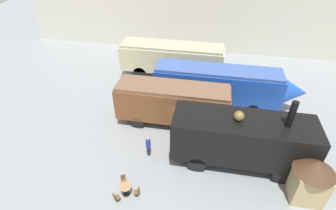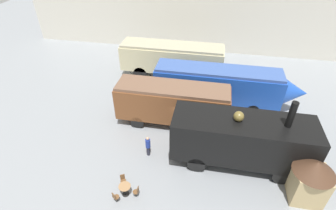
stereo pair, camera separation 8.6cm
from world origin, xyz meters
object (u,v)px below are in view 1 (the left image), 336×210
at_px(steam_locomotive, 242,138).
at_px(passenger_coach_wooden, 172,102).
at_px(passenger_coach_vintage, 172,57).
at_px(visitor_person, 148,145).
at_px(cafe_table_near, 125,188).
at_px(cafe_chair_0, 116,197).
at_px(ticket_kiosk, 311,178).
at_px(streamlined_locomotive, 226,85).

bearing_deg(steam_locomotive, passenger_coach_wooden, 146.89).
bearing_deg(passenger_coach_vintage, visitor_person, -88.30).
height_order(steam_locomotive, visitor_person, steam_locomotive).
relative_size(steam_locomotive, cafe_table_near, 11.46).
height_order(cafe_chair_0, ticket_kiosk, ticket_kiosk).
xyz_separation_m(cafe_chair_0, visitor_person, (0.96, 4.07, 0.40)).
relative_size(steam_locomotive, cafe_chair_0, 10.27).
height_order(passenger_coach_wooden, ticket_kiosk, passenger_coach_wooden).
bearing_deg(passenger_coach_wooden, steam_locomotive, -33.11).
bearing_deg(ticket_kiosk, streamlined_locomotive, 119.21).
bearing_deg(streamlined_locomotive, steam_locomotive, -81.25).
bearing_deg(cafe_table_near, visitor_person, 80.60).
bearing_deg(ticket_kiosk, steam_locomotive, 151.67).
xyz_separation_m(steam_locomotive, ticket_kiosk, (3.85, -2.07, -0.53)).
bearing_deg(passenger_coach_vintage, ticket_kiosk, -51.22).
bearing_deg(passenger_coach_wooden, streamlined_locomotive, 38.79).
height_order(cafe_table_near, visitor_person, visitor_person).
bearing_deg(ticket_kiosk, visitor_person, 171.13).
bearing_deg(passenger_coach_wooden, cafe_table_near, -102.35).
height_order(streamlined_locomotive, passenger_coach_wooden, streamlined_locomotive).
bearing_deg(visitor_person, streamlined_locomotive, 54.35).
bearing_deg(steam_locomotive, passenger_coach_vintage, 121.01).
xyz_separation_m(streamlined_locomotive, passenger_coach_wooden, (-4.10, -3.30, -0.02)).
relative_size(passenger_coach_wooden, cafe_table_near, 11.14).
xyz_separation_m(passenger_coach_vintage, streamlined_locomotive, (5.46, -4.15, -0.12)).
height_order(streamlined_locomotive, steam_locomotive, steam_locomotive).
xyz_separation_m(steam_locomotive, cafe_chair_0, (-7.11, -4.58, -1.70)).
xyz_separation_m(passenger_coach_wooden, ticket_kiosk, (8.97, -5.41, -0.39)).
distance_m(passenger_coach_wooden, visitor_person, 4.15).
bearing_deg(streamlined_locomotive, passenger_coach_wooden, -141.21).
bearing_deg(steam_locomotive, streamlined_locomotive, 98.75).
bearing_deg(ticket_kiosk, passenger_coach_wooden, 148.88).
bearing_deg(visitor_person, ticket_kiosk, -8.87).
distance_m(passenger_coach_vintage, cafe_table_near, 14.83).
relative_size(streamlined_locomotive, cafe_table_near, 16.22).
distance_m(steam_locomotive, visitor_person, 6.31).
height_order(streamlined_locomotive, visitor_person, streamlined_locomotive).
distance_m(passenger_coach_vintage, ticket_kiosk, 16.51).
relative_size(passenger_coach_vintage, ticket_kiosk, 3.41).
bearing_deg(visitor_person, steam_locomotive, 4.78).
bearing_deg(streamlined_locomotive, cafe_table_near, -118.28).
distance_m(passenger_coach_wooden, steam_locomotive, 6.12).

